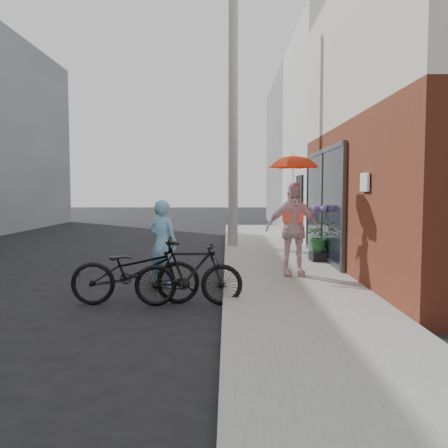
{
  "coord_description": "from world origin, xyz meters",
  "views": [
    {
      "loc": [
        0.95,
        -7.47,
        1.69
      ],
      "look_at": [
        0.89,
        0.79,
        1.1
      ],
      "focal_mm": 38.0,
      "sensor_mm": 36.0,
      "label": 1
    }
  ],
  "objects_px": {
    "utility_pole": "(233,126)",
    "bike_left": "(136,271)",
    "kimono_woman": "(293,229)",
    "bike_right": "(189,274)",
    "planter": "(319,256)",
    "officer": "(163,243)"
  },
  "relations": [
    {
      "from": "utility_pole",
      "to": "bike_left",
      "type": "relative_size",
      "value": 3.71
    },
    {
      "from": "bike_left",
      "to": "kimono_woman",
      "type": "distance_m",
      "value": 3.14
    },
    {
      "from": "bike_right",
      "to": "planter",
      "type": "distance_m",
      "value": 4.51
    },
    {
      "from": "bike_right",
      "to": "planter",
      "type": "height_order",
      "value": "bike_right"
    },
    {
      "from": "officer",
      "to": "planter",
      "type": "bearing_deg",
      "value": -119.9
    },
    {
      "from": "officer",
      "to": "utility_pole",
      "type": "bearing_deg",
      "value": -79.13
    },
    {
      "from": "utility_pole",
      "to": "kimono_woman",
      "type": "distance_m",
      "value": 5.51
    },
    {
      "from": "bike_left",
      "to": "bike_right",
      "type": "bearing_deg",
      "value": -102.81
    },
    {
      "from": "utility_pole",
      "to": "bike_left",
      "type": "bearing_deg",
      "value": -103.04
    },
    {
      "from": "bike_left",
      "to": "planter",
      "type": "bearing_deg",
      "value": -48.89
    },
    {
      "from": "kimono_woman",
      "to": "planter",
      "type": "bearing_deg",
      "value": 59.26
    },
    {
      "from": "planter",
      "to": "bike_right",
      "type": "bearing_deg",
      "value": -125.55
    },
    {
      "from": "bike_right",
      "to": "kimono_woman",
      "type": "height_order",
      "value": "kimono_woman"
    },
    {
      "from": "utility_pole",
      "to": "planter",
      "type": "distance_m",
      "value": 4.82
    },
    {
      "from": "utility_pole",
      "to": "kimono_woman",
      "type": "xyz_separation_m",
      "value": [
        1.05,
        -4.78,
        -2.53
      ]
    },
    {
      "from": "planter",
      "to": "bike_left",
      "type": "bearing_deg",
      "value": -133.83
    },
    {
      "from": "bike_right",
      "to": "planter",
      "type": "relative_size",
      "value": 4.0
    },
    {
      "from": "bike_left",
      "to": "bike_right",
      "type": "xyz_separation_m",
      "value": [
        0.8,
        -0.11,
        -0.02
      ]
    },
    {
      "from": "utility_pole",
      "to": "officer",
      "type": "relative_size",
      "value": 4.58
    },
    {
      "from": "officer",
      "to": "bike_right",
      "type": "xyz_separation_m",
      "value": [
        0.57,
        -1.39,
        -0.29
      ]
    },
    {
      "from": "utility_pole",
      "to": "planter",
      "type": "bearing_deg",
      "value": -57.47
    },
    {
      "from": "officer",
      "to": "bike_right",
      "type": "relative_size",
      "value": 0.97
    }
  ]
}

